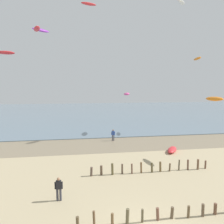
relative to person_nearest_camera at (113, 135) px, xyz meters
name	(u,v)px	position (x,y,z in m)	size (l,w,h in m)	color
wet_sand_strip	(106,145)	(-1.33, -2.11, -0.91)	(120.00, 7.51, 0.01)	#84755B
sea	(91,112)	(-1.33, 36.64, -0.87)	(160.00, 70.00, 0.10)	slate
groyne_near	(184,211)	(1.37, -19.15, -0.49)	(12.66, 0.36, 1.03)	brown
groyne_mid	(147,168)	(1.28, -12.13, -0.44)	(11.46, 0.35, 1.08)	brown
person_nearest_camera	(113,135)	(0.00, 0.00, 0.00)	(0.56, 0.28, 1.71)	#4C4C56
person_left_flank	(59,188)	(-6.41, -15.96, 0.00)	(0.57, 0.23, 1.71)	#383842
grounded_kite	(172,150)	(6.39, -6.50, -0.65)	(2.69, 0.97, 0.54)	red
kite_aloft_1	(181,2)	(10.31, 0.55, 19.59)	(2.21, 0.71, 0.35)	white
kite_aloft_2	(127,94)	(3.05, 4.67, 5.90)	(2.90, 0.93, 0.46)	#E54C99
kite_aloft_3	(37,29)	(-11.55, 6.57, 16.49)	(3.10, 0.99, 0.50)	red
kite_aloft_4	(197,59)	(15.18, 3.76, 11.91)	(2.66, 0.85, 0.43)	orange
kite_aloft_6	(89,4)	(-3.21, 4.43, 20.03)	(2.50, 0.80, 0.40)	red
kite_aloft_7	(41,30)	(-11.61, 10.54, 17.29)	(3.35, 1.07, 0.54)	purple
kite_aloft_8	(6,53)	(-18.89, 13.98, 13.69)	(3.24, 1.04, 0.52)	red
kite_aloft_10	(214,99)	(9.53, -9.67, 5.83)	(2.43, 0.78, 0.39)	orange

